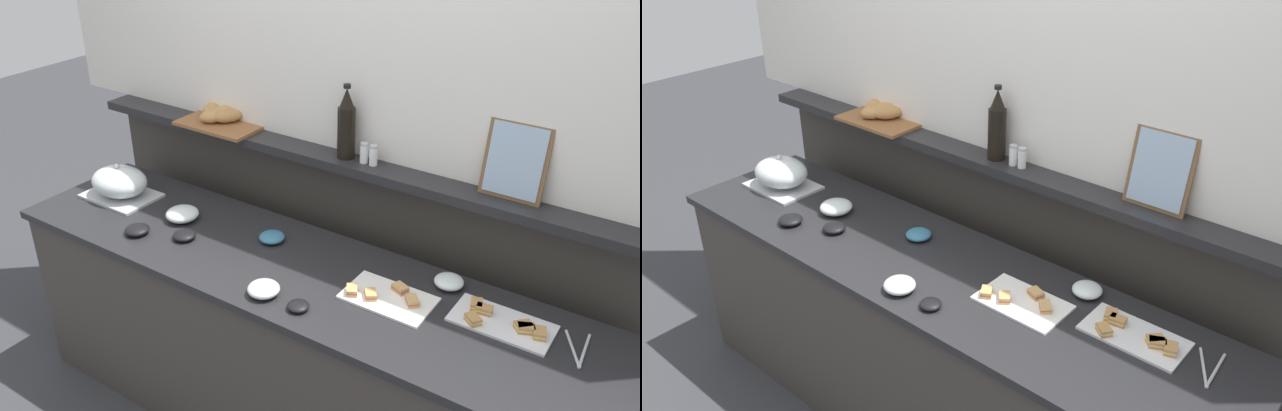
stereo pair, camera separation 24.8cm
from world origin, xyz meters
TOP-DOWN VIEW (x-y plane):
  - ground_plane at (0.00, 0.60)m, footprint 12.00×12.00m
  - buffet_counter at (0.00, 0.00)m, footprint 2.59×0.64m
  - back_ledge_unit at (0.00, 0.49)m, footprint 2.82×0.22m
  - sandwich_platter_front at (0.42, 0.02)m, footprint 0.33×0.20m
  - sandwich_platter_side at (0.82, 0.11)m, footprint 0.35×0.18m
  - serving_cloche at (-1.02, 0.04)m, footprint 0.34×0.24m
  - glass_bowl_large at (-0.62, 0.04)m, footprint 0.15×0.15m
  - glass_bowl_medium at (0.57, 0.22)m, footprint 0.11×0.11m
  - glass_bowl_small at (0.03, -0.20)m, footprint 0.12×0.12m
  - condiment_bowl_teal at (-0.18, 0.11)m, footprint 0.11×0.11m
  - condiment_bowl_cream at (-0.50, -0.08)m, footprint 0.10×0.10m
  - condiment_bowl_dark at (0.18, -0.21)m, footprint 0.08×0.08m
  - condiment_bowl_red at (-0.70, -0.16)m, footprint 0.11×0.11m
  - serving_tongs at (1.08, 0.12)m, footprint 0.10×0.19m
  - wine_bottle_dark at (-0.02, 0.43)m, footprint 0.08×0.08m
  - salt_shaker at (0.08, 0.42)m, footprint 0.03×0.03m
  - pepper_shaker at (0.12, 0.42)m, footprint 0.03×0.03m
  - bread_basket at (-0.71, 0.43)m, footprint 0.40×0.26m
  - framed_picture at (0.68, 0.46)m, footprint 0.23×0.07m

SIDE VIEW (x-z plane):
  - ground_plane at x=0.00m, z-range 0.00..0.00m
  - buffet_counter at x=0.00m, z-range 0.00..0.88m
  - back_ledge_unit at x=0.00m, z-range 0.03..1.23m
  - serving_tongs at x=1.08m, z-range 0.88..0.89m
  - sandwich_platter_front at x=0.42m, z-range 0.87..0.91m
  - sandwich_platter_side at x=0.82m, z-range 0.88..0.91m
  - condiment_bowl_dark at x=0.18m, z-range 0.88..0.91m
  - condiment_bowl_cream at x=-0.50m, z-range 0.88..0.92m
  - condiment_bowl_red at x=-0.70m, z-range 0.88..0.92m
  - condiment_bowl_teal at x=-0.18m, z-range 0.88..0.92m
  - glass_bowl_medium at x=0.57m, z-range 0.88..0.92m
  - glass_bowl_small at x=0.03m, z-range 0.88..0.93m
  - glass_bowl_large at x=-0.62m, z-range 0.88..0.94m
  - serving_cloche at x=-1.02m, z-range 0.87..1.04m
  - bread_basket at x=-0.71m, z-range 1.19..1.27m
  - salt_shaker at x=0.08m, z-range 1.19..1.28m
  - pepper_shaker at x=0.12m, z-range 1.19..1.28m
  - wine_bottle_dark at x=-0.02m, z-range 1.18..1.49m
  - framed_picture at x=0.68m, z-range 1.19..1.49m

